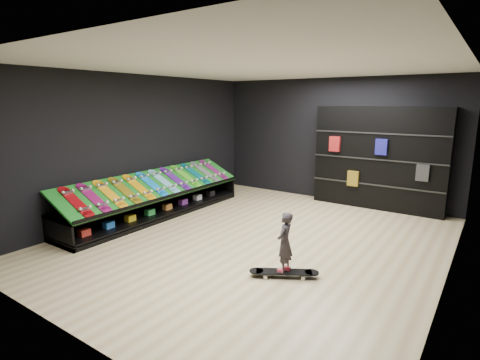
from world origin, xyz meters
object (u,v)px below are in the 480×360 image
Objects in this scene: back_shelving at (379,158)px; floor_skateboard at (284,274)px; child at (284,254)px; display_rack at (157,204)px.

floor_skateboard is at bearing -91.00° from back_shelving.
floor_skateboard is 0.31m from child.
child is (0.00, 0.00, 0.31)m from floor_skateboard.
back_shelving is at bearing 57.99° from floor_skateboard.
child is at bearing -91.00° from back_shelving.
display_rack is at bearing -138.32° from back_shelving.
back_shelving is at bearing 172.95° from child.
display_rack is at bearing 133.31° from floor_skateboard.
display_rack is 4.59× the size of floor_skateboard.
display_rack is 3.80m from floor_skateboard.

